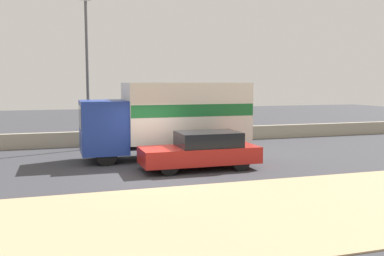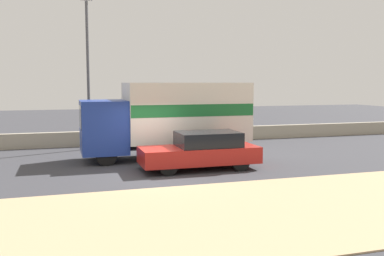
% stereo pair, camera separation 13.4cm
% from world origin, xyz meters
% --- Properties ---
extents(ground_plane, '(80.00, 80.00, 0.00)m').
position_xyz_m(ground_plane, '(0.00, 0.00, 0.00)').
color(ground_plane, '#38383D').
extents(dirt_shoulder_foreground, '(60.00, 6.17, 0.04)m').
position_xyz_m(dirt_shoulder_foreground, '(0.00, -5.40, 0.02)').
color(dirt_shoulder_foreground, tan).
rests_on(dirt_shoulder_foreground, ground_plane).
extents(stone_wall_backdrop, '(60.00, 0.35, 0.78)m').
position_xyz_m(stone_wall_backdrop, '(0.00, 7.63, 0.39)').
color(stone_wall_backdrop, '#A39984').
rests_on(stone_wall_backdrop, ground_plane).
extents(street_lamp, '(0.56, 0.28, 7.46)m').
position_xyz_m(street_lamp, '(-1.99, 6.54, 4.29)').
color(street_lamp, '#4C4C51').
rests_on(street_lamp, ground_plane).
extents(box_truck, '(7.18, 2.58, 3.30)m').
position_xyz_m(box_truck, '(1.32, 2.94, 1.86)').
color(box_truck, navy).
rests_on(box_truck, ground_plane).
extents(car_hatchback, '(4.50, 1.75, 1.43)m').
position_xyz_m(car_hatchback, '(1.78, 0.19, 0.72)').
color(car_hatchback, '#B21E19').
rests_on(car_hatchback, ground_plane).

